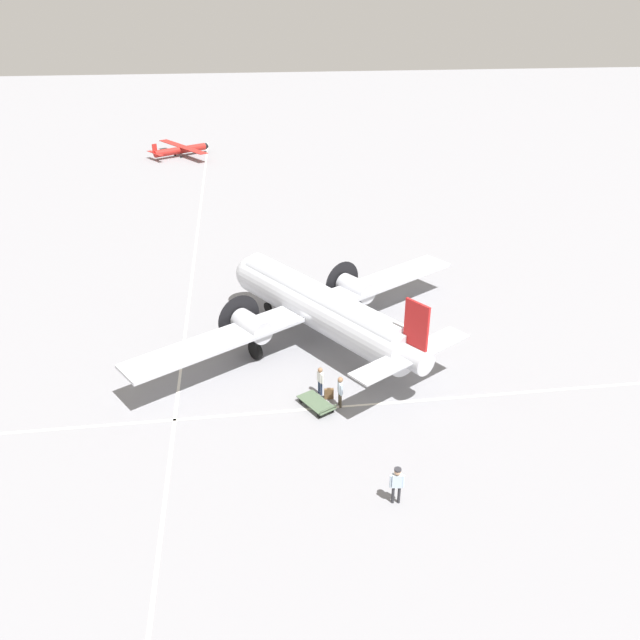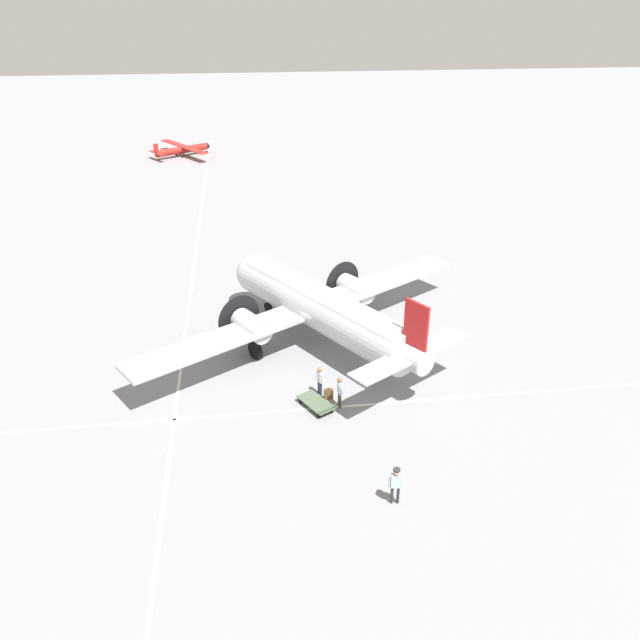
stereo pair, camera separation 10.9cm
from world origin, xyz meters
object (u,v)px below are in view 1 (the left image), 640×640
(baggage_cart, at_px, (316,403))
(light_aircraft_distant, at_px, (182,149))
(passenger_boarding, at_px, (320,378))
(crew_foreground, at_px, (397,482))
(suitcase_near_door, at_px, (329,394))
(airliner_main, at_px, (316,305))
(ramp_agent, at_px, (340,389))

(baggage_cart, xyz_separation_m, light_aircraft_distant, (-10.34, 58.37, 0.58))
(passenger_boarding, bearing_deg, light_aircraft_distant, -13.76)
(crew_foreground, distance_m, baggage_cart, 7.63)
(suitcase_near_door, bearing_deg, light_aircraft_distant, 100.89)
(crew_foreground, bearing_deg, passenger_boarding, 112.07)
(crew_foreground, bearing_deg, light_aircraft_distant, 109.21)
(suitcase_near_door, height_order, baggage_cart, suitcase_near_door)
(airliner_main, distance_m, ramp_agent, 7.14)
(airliner_main, xyz_separation_m, suitcase_near_door, (-0.10, -6.26, -2.15))
(crew_foreground, height_order, ramp_agent, crew_foreground)
(passenger_boarding, distance_m, suitcase_near_door, 0.94)
(passenger_boarding, bearing_deg, baggage_cart, 139.14)
(baggage_cart, bearing_deg, ramp_agent, -121.03)
(ramp_agent, relative_size, light_aircraft_distant, 0.18)
(crew_foreground, xyz_separation_m, light_aircraft_distant, (-12.77, 65.55, -0.29))
(crew_foreground, xyz_separation_m, suitcase_near_door, (-1.67, 7.87, -0.83))
(crew_foreground, bearing_deg, baggage_cart, 116.84)
(crew_foreground, distance_m, ramp_agent, 7.23)
(light_aircraft_distant, bearing_deg, ramp_agent, -111.40)
(ramp_agent, bearing_deg, crew_foreground, -174.96)
(ramp_agent, xyz_separation_m, light_aircraft_distant, (-11.56, 58.42, -0.23))
(baggage_cart, height_order, light_aircraft_distant, light_aircraft_distant)
(crew_foreground, xyz_separation_m, passenger_boarding, (-2.07, 8.38, -0.14))
(ramp_agent, bearing_deg, airliner_main, -1.54)
(suitcase_near_door, xyz_separation_m, light_aircraft_distant, (-11.09, 57.68, 0.55))
(ramp_agent, height_order, suitcase_near_door, ramp_agent)
(airliner_main, xyz_separation_m, crew_foreground, (1.57, -14.13, -1.32))
(passenger_boarding, xyz_separation_m, light_aircraft_distant, (-10.70, 57.18, -0.15))
(airliner_main, relative_size, ramp_agent, 12.08)
(passenger_boarding, distance_m, baggage_cart, 1.44)
(airliner_main, distance_m, baggage_cart, 7.34)
(airliner_main, height_order, passenger_boarding, airliner_main)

